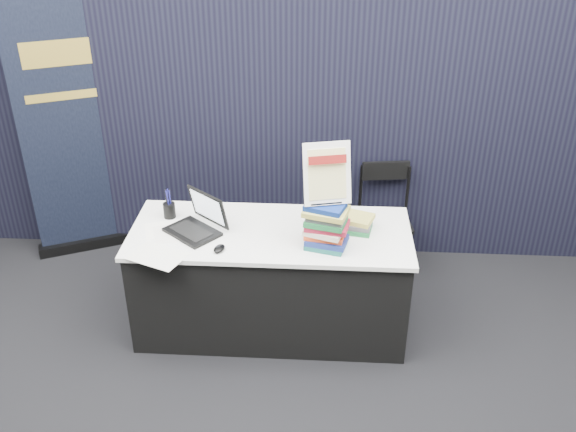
{
  "coord_description": "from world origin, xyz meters",
  "views": [
    {
      "loc": [
        0.33,
        -2.97,
        2.84
      ],
      "look_at": [
        0.11,
        0.55,
        0.87
      ],
      "focal_mm": 40.0,
      "sensor_mm": 36.0,
      "label": 1
    }
  ],
  "objects_px": {
    "laptop": "(193,222)",
    "stacking_chair": "(384,214)",
    "display_table": "(271,279)",
    "book_stack_tall": "(325,226)",
    "pullup_banner": "(79,142)",
    "info_sign": "(327,175)",
    "book_stack_short": "(354,223)"
  },
  "relations": [
    {
      "from": "laptop",
      "to": "info_sign",
      "type": "relative_size",
      "value": 1.15
    },
    {
      "from": "laptop",
      "to": "stacking_chair",
      "type": "relative_size",
      "value": 0.53
    },
    {
      "from": "display_table",
      "to": "pullup_banner",
      "type": "height_order",
      "value": "pullup_banner"
    },
    {
      "from": "display_table",
      "to": "laptop",
      "type": "xyz_separation_m",
      "value": [
        -0.49,
        -0.01,
        0.43
      ]
    },
    {
      "from": "book_stack_tall",
      "to": "pullup_banner",
      "type": "xyz_separation_m",
      "value": [
        -1.9,
        1.1,
        0.03
      ]
    },
    {
      "from": "info_sign",
      "to": "pullup_banner",
      "type": "height_order",
      "value": "pullup_banner"
    },
    {
      "from": "book_stack_short",
      "to": "pullup_banner",
      "type": "relative_size",
      "value": 0.12
    },
    {
      "from": "display_table",
      "to": "book_stack_tall",
      "type": "bearing_deg",
      "value": -24.13
    },
    {
      "from": "book_stack_short",
      "to": "pullup_banner",
      "type": "distance_m",
      "value": 2.27
    },
    {
      "from": "laptop",
      "to": "book_stack_short",
      "type": "height_order",
      "value": "laptop"
    },
    {
      "from": "laptop",
      "to": "book_stack_short",
      "type": "distance_m",
      "value": 1.03
    },
    {
      "from": "book_stack_tall",
      "to": "stacking_chair",
      "type": "xyz_separation_m",
      "value": [
        0.45,
        0.95,
        -0.43
      ]
    },
    {
      "from": "book_stack_tall",
      "to": "stacking_chair",
      "type": "distance_m",
      "value": 1.13
    },
    {
      "from": "pullup_banner",
      "to": "stacking_chair",
      "type": "distance_m",
      "value": 2.4
    },
    {
      "from": "pullup_banner",
      "to": "display_table",
      "type": "bearing_deg",
      "value": -56.12
    },
    {
      "from": "book_stack_short",
      "to": "pullup_banner",
      "type": "height_order",
      "value": "pullup_banner"
    },
    {
      "from": "laptop",
      "to": "stacking_chair",
      "type": "xyz_separation_m",
      "value": [
        1.29,
        0.8,
        -0.34
      ]
    },
    {
      "from": "book_stack_short",
      "to": "info_sign",
      "type": "xyz_separation_m",
      "value": [
        -0.18,
        -0.18,
        0.43
      ]
    },
    {
      "from": "stacking_chair",
      "to": "pullup_banner",
      "type": "bearing_deg",
      "value": 168.81
    },
    {
      "from": "info_sign",
      "to": "stacking_chair",
      "type": "distance_m",
      "value": 1.27
    },
    {
      "from": "display_table",
      "to": "book_stack_tall",
      "type": "relative_size",
      "value": 6.22
    },
    {
      "from": "display_table",
      "to": "book_stack_tall",
      "type": "distance_m",
      "value": 0.64
    },
    {
      "from": "pullup_banner",
      "to": "info_sign",
      "type": "bearing_deg",
      "value": -54.17
    },
    {
      "from": "laptop",
      "to": "stacking_chair",
      "type": "bearing_deg",
      "value": 71.73
    },
    {
      "from": "laptop",
      "to": "book_stack_tall",
      "type": "bearing_deg",
      "value": 30.28
    },
    {
      "from": "book_stack_short",
      "to": "info_sign",
      "type": "relative_size",
      "value": 0.65
    },
    {
      "from": "book_stack_tall",
      "to": "stacking_chair",
      "type": "height_order",
      "value": "book_stack_tall"
    },
    {
      "from": "display_table",
      "to": "book_stack_tall",
      "type": "xyz_separation_m",
      "value": [
        0.35,
        -0.16,
        0.52
      ]
    },
    {
      "from": "book_stack_short",
      "to": "pullup_banner",
      "type": "bearing_deg",
      "value": 156.94
    },
    {
      "from": "book_stack_tall",
      "to": "book_stack_short",
      "type": "relative_size",
      "value": 1.15
    },
    {
      "from": "display_table",
      "to": "laptop",
      "type": "distance_m",
      "value": 0.66
    },
    {
      "from": "laptop",
      "to": "stacking_chair",
      "type": "height_order",
      "value": "laptop"
    }
  ]
}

